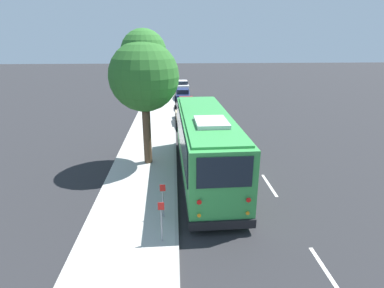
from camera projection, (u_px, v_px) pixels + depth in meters
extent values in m
plane|color=#28282B|center=(214.00, 174.00, 16.31)|extent=(160.00, 160.00, 0.00)
cube|color=#B2AFA8|center=(142.00, 174.00, 16.07)|extent=(80.00, 3.53, 0.15)
cube|color=#9D9A94|center=(176.00, 173.00, 16.17)|extent=(80.00, 0.14, 0.15)
cube|color=green|center=(205.00, 145.00, 15.41)|extent=(10.28, 2.73, 3.02)
cube|color=black|center=(205.00, 169.00, 15.87)|extent=(10.34, 2.78, 0.28)
cube|color=black|center=(206.00, 132.00, 15.19)|extent=(9.45, 2.80, 1.45)
cube|color=black|center=(196.00, 110.00, 20.02)|extent=(0.09, 2.16, 1.53)
cube|color=black|center=(225.00, 173.00, 10.33)|extent=(0.08, 1.98, 1.16)
cube|color=black|center=(196.00, 99.00, 19.79)|extent=(0.09, 1.78, 0.22)
cube|color=green|center=(206.00, 115.00, 14.90)|extent=(9.65, 2.49, 0.10)
cube|color=silver|center=(211.00, 122.00, 13.15)|extent=(1.91, 1.45, 0.20)
cube|color=black|center=(196.00, 138.00, 20.71)|extent=(0.17, 2.49, 0.36)
cube|color=black|center=(223.00, 225.00, 11.00)|extent=(0.17, 2.49, 0.36)
cylinder|color=red|center=(199.00, 202.00, 10.54)|extent=(0.03, 0.18, 0.18)
cylinder|color=orange|center=(199.00, 216.00, 10.72)|extent=(0.03, 0.14, 0.14)
cylinder|color=red|center=(249.00, 200.00, 10.68)|extent=(0.03, 0.18, 0.18)
cylinder|color=orange|center=(248.00, 213.00, 10.86)|extent=(0.03, 0.14, 0.14)
cube|color=white|center=(184.00, 136.00, 20.63)|extent=(0.05, 0.32, 0.18)
cube|color=white|center=(207.00, 135.00, 20.77)|extent=(0.05, 0.32, 0.18)
cube|color=black|center=(175.00, 107.00, 19.50)|extent=(0.06, 0.10, 0.24)
cylinder|color=black|center=(182.00, 148.00, 18.59)|extent=(1.08, 0.33, 1.07)
cylinder|color=slate|center=(182.00, 148.00, 18.59)|extent=(0.49, 0.33, 0.48)
cylinder|color=black|center=(216.00, 147.00, 18.77)|extent=(1.08, 0.33, 1.07)
cylinder|color=slate|center=(216.00, 147.00, 18.77)|extent=(0.49, 0.33, 0.48)
cylinder|color=black|center=(189.00, 194.00, 13.05)|extent=(1.08, 0.33, 1.07)
cylinder|color=slate|center=(189.00, 194.00, 13.05)|extent=(0.49, 0.33, 0.48)
cylinder|color=black|center=(237.00, 192.00, 13.22)|extent=(1.08, 0.33, 1.07)
cylinder|color=slate|center=(237.00, 192.00, 13.22)|extent=(0.49, 0.33, 0.48)
cube|color=tan|center=(187.00, 119.00, 25.79)|extent=(4.53, 2.05, 0.63)
cube|color=black|center=(187.00, 113.00, 25.50)|extent=(2.20, 1.64, 0.48)
cube|color=tan|center=(187.00, 110.00, 25.42)|extent=(2.11, 1.60, 0.05)
cube|color=black|center=(184.00, 115.00, 27.95)|extent=(0.20, 1.68, 0.20)
cube|color=black|center=(190.00, 128.00, 23.77)|extent=(0.20, 1.68, 0.20)
cylinder|color=black|center=(177.00, 117.00, 27.05)|extent=(0.65, 0.24, 0.63)
cylinder|color=slate|center=(177.00, 117.00, 27.05)|extent=(0.30, 0.24, 0.29)
cylinder|color=black|center=(194.00, 116.00, 27.25)|extent=(0.65, 0.24, 0.63)
cylinder|color=slate|center=(194.00, 116.00, 27.25)|extent=(0.30, 0.24, 0.29)
cylinder|color=black|center=(179.00, 125.00, 24.44)|extent=(0.65, 0.24, 0.63)
cylinder|color=slate|center=(179.00, 125.00, 24.44)|extent=(0.30, 0.24, 0.29)
cylinder|color=black|center=(199.00, 124.00, 24.64)|extent=(0.65, 0.24, 0.63)
cylinder|color=slate|center=(199.00, 124.00, 24.64)|extent=(0.30, 0.24, 0.29)
cube|color=maroon|center=(186.00, 105.00, 30.97)|extent=(4.08, 1.69, 0.64)
cube|color=black|center=(186.00, 100.00, 30.68)|extent=(1.94, 1.45, 0.48)
cube|color=maroon|center=(186.00, 98.00, 30.60)|extent=(1.86, 1.41, 0.05)
cube|color=black|center=(185.00, 103.00, 32.98)|extent=(0.09, 1.61, 0.20)
cube|color=black|center=(187.00, 112.00, 29.10)|extent=(0.09, 1.61, 0.20)
cylinder|color=black|center=(179.00, 104.00, 32.18)|extent=(0.65, 0.20, 0.65)
cylinder|color=slate|center=(179.00, 104.00, 32.18)|extent=(0.30, 0.22, 0.29)
cylinder|color=black|center=(193.00, 104.00, 32.28)|extent=(0.65, 0.20, 0.65)
cylinder|color=slate|center=(193.00, 104.00, 32.28)|extent=(0.30, 0.22, 0.29)
cylinder|color=black|center=(179.00, 110.00, 29.76)|extent=(0.65, 0.20, 0.65)
cylinder|color=slate|center=(179.00, 110.00, 29.76)|extent=(0.30, 0.22, 0.29)
cylinder|color=black|center=(194.00, 109.00, 29.85)|extent=(0.65, 0.20, 0.65)
cylinder|color=slate|center=(194.00, 109.00, 29.85)|extent=(0.30, 0.22, 0.29)
cube|color=#19234C|center=(183.00, 95.00, 36.79)|extent=(4.56, 1.80, 0.60)
cube|color=black|center=(183.00, 91.00, 36.50)|extent=(2.18, 1.49, 0.48)
cube|color=#19234C|center=(183.00, 89.00, 36.42)|extent=(2.10, 1.45, 0.05)
cube|color=black|center=(183.00, 94.00, 39.00)|extent=(0.14, 1.59, 0.20)
cube|color=black|center=(183.00, 100.00, 34.71)|extent=(0.14, 1.59, 0.20)
cylinder|color=black|center=(177.00, 94.00, 38.17)|extent=(0.61, 0.22, 0.60)
cylinder|color=slate|center=(177.00, 94.00, 38.17)|extent=(0.28, 0.23, 0.27)
cylinder|color=black|center=(189.00, 94.00, 38.20)|extent=(0.61, 0.22, 0.60)
cylinder|color=slate|center=(189.00, 94.00, 38.20)|extent=(0.28, 0.23, 0.27)
cylinder|color=black|center=(177.00, 98.00, 35.48)|extent=(0.61, 0.22, 0.60)
cylinder|color=slate|center=(177.00, 98.00, 35.48)|extent=(0.28, 0.23, 0.27)
cylinder|color=black|center=(189.00, 98.00, 35.51)|extent=(0.61, 0.22, 0.60)
cylinder|color=slate|center=(189.00, 98.00, 35.51)|extent=(0.28, 0.23, 0.27)
cube|color=silver|center=(182.00, 86.00, 43.49)|extent=(4.14, 1.79, 0.65)
cube|color=black|center=(182.00, 82.00, 43.21)|extent=(1.99, 1.48, 0.48)
cube|color=silver|center=(182.00, 81.00, 43.13)|extent=(1.91, 1.44, 0.05)
cube|color=black|center=(181.00, 86.00, 45.50)|extent=(0.15, 1.58, 0.20)
cube|color=black|center=(184.00, 90.00, 41.63)|extent=(0.15, 1.58, 0.20)
cylinder|color=black|center=(177.00, 86.00, 44.68)|extent=(0.68, 0.23, 0.67)
cylinder|color=slate|center=(177.00, 86.00, 44.68)|extent=(0.31, 0.23, 0.30)
cylinder|color=black|center=(187.00, 86.00, 44.82)|extent=(0.68, 0.23, 0.67)
cylinder|color=slate|center=(187.00, 86.00, 44.82)|extent=(0.31, 0.23, 0.30)
cylinder|color=black|center=(178.00, 89.00, 42.27)|extent=(0.68, 0.23, 0.67)
cylinder|color=slate|center=(178.00, 89.00, 42.27)|extent=(0.31, 0.23, 0.30)
cylinder|color=black|center=(188.00, 89.00, 42.41)|extent=(0.68, 0.23, 0.67)
cylinder|color=slate|center=(188.00, 89.00, 42.41)|extent=(0.31, 0.23, 0.30)
cylinder|color=brown|center=(147.00, 132.00, 16.91)|extent=(0.45, 0.45, 3.61)
sphere|color=#2D6B28|center=(144.00, 76.00, 15.88)|extent=(3.74, 3.74, 3.74)
sphere|color=#31732C|center=(144.00, 52.00, 15.92)|extent=(2.43, 2.43, 2.43)
cylinder|color=gray|center=(162.00, 225.00, 10.46)|extent=(0.06, 0.06, 1.26)
cube|color=red|center=(161.00, 206.00, 10.20)|extent=(0.02, 0.22, 0.28)
cylinder|color=gray|center=(163.00, 204.00, 11.91)|extent=(0.06, 0.06, 1.16)
cube|color=red|center=(163.00, 188.00, 11.68)|extent=(0.02, 0.22, 0.28)
cube|color=silver|center=(327.00, 273.00, 9.39)|extent=(2.40, 0.14, 0.01)
cube|color=silver|center=(269.00, 185.00, 15.04)|extent=(2.40, 0.14, 0.01)
cube|color=silver|center=(243.00, 145.00, 20.69)|extent=(2.40, 0.14, 0.01)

